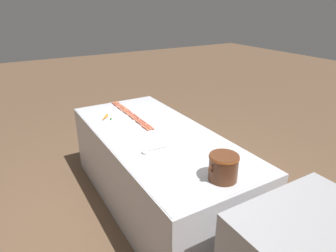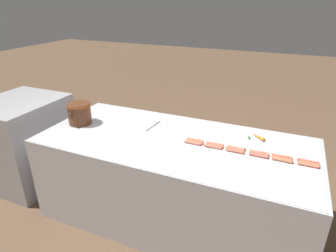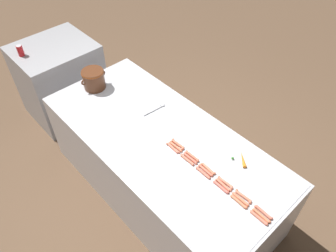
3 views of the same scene
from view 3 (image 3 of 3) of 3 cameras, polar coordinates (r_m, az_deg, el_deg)
ground_plane at (r=3.60m, az=-1.03°, el=-11.06°), size 20.00×20.00×0.00m
griddle_counter at (r=3.25m, az=-1.13°, el=-6.95°), size 1.09×2.44×0.84m
back_cabinet at (r=4.34m, az=-18.30°, el=7.59°), size 0.89×0.79×0.98m
hot_dog_0 at (r=2.53m, az=15.72°, el=-15.30°), size 0.02×0.16×0.02m
hot_dog_1 at (r=2.56m, az=12.37°, el=-12.90°), size 0.03×0.16×0.02m
hot_dog_2 at (r=2.61m, az=9.32°, el=-10.57°), size 0.03×0.16×0.02m
hot_dog_3 at (r=2.67m, az=6.20°, el=-8.19°), size 0.02×0.16×0.02m
hot_dog_4 at (r=2.75m, az=3.39°, el=-5.93°), size 0.03×0.16×0.02m
hot_dog_5 at (r=2.83m, az=0.86°, el=-3.88°), size 0.03×0.16×0.02m
hot_dog_6 at (r=2.54m, az=16.13°, el=-14.94°), size 0.03×0.16×0.02m
hot_dog_7 at (r=2.58m, az=12.64°, el=-12.46°), size 0.02×0.16×0.02m
hot_dog_8 at (r=2.63m, az=9.70°, el=-10.19°), size 0.03×0.16×0.02m
hot_dog_9 at (r=2.69m, az=6.64°, el=-7.78°), size 0.03×0.16×0.02m
hot_dog_10 at (r=2.76m, az=3.96°, el=-5.70°), size 0.03×0.16×0.02m
hot_dog_11 at (r=2.84m, az=1.36°, el=-3.62°), size 0.03×0.16×0.02m
hot_dog_12 at (r=2.56m, az=16.46°, el=-14.38°), size 0.03×0.16×0.02m
hot_dog_13 at (r=2.60m, az=13.13°, el=-11.98°), size 0.03×0.16×0.02m
hot_dog_14 at (r=2.64m, az=10.05°, el=-9.77°), size 0.03×0.16×0.02m
hot_dog_15 at (r=2.70m, az=7.05°, el=-7.48°), size 0.03×0.16×0.02m
hot_dog_16 at (r=2.77m, az=4.28°, el=-5.31°), size 0.03×0.16×0.02m
hot_dog_17 at (r=2.86m, az=1.74°, el=-3.21°), size 0.03×0.16×0.02m
bean_pot at (r=3.47m, az=-12.98°, el=8.17°), size 0.29×0.23×0.21m
serving_spoon at (r=3.21m, az=-1.58°, el=3.47°), size 0.27×0.07×0.02m
carrot at (r=2.81m, az=12.94°, el=-5.69°), size 0.14×0.15×0.03m
soda_can at (r=4.01m, az=-24.57°, el=11.99°), size 0.07×0.07×0.12m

